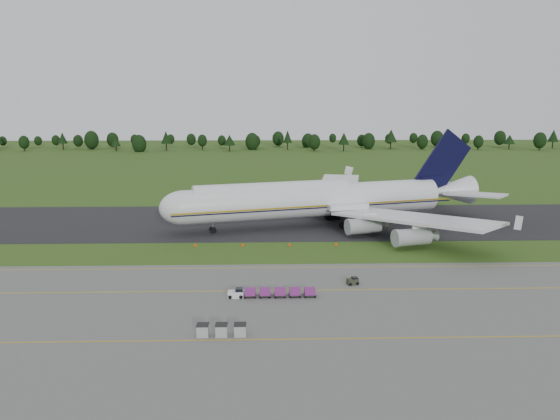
{
  "coord_description": "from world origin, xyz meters",
  "views": [
    {
      "loc": [
        -3.19,
        -104.55,
        30.06
      ],
      "look_at": [
        -0.26,
        2.0,
        8.26
      ],
      "focal_mm": 35.0,
      "sensor_mm": 36.0,
      "label": 1
    }
  ],
  "objects_px": {
    "aircraft": "(321,199)",
    "utility_cart": "(353,282)",
    "edge_markers": "(266,245)",
    "baggage_train": "(271,292)",
    "uld_row": "(222,330)"
  },
  "relations": [
    {
      "from": "uld_row",
      "to": "edge_markers",
      "type": "distance_m",
      "value": 43.81
    },
    {
      "from": "baggage_train",
      "to": "utility_cart",
      "type": "relative_size",
      "value": 6.67
    },
    {
      "from": "aircraft",
      "to": "uld_row",
      "type": "xyz_separation_m",
      "value": [
        -19.04,
        -62.23,
        -5.62
      ]
    },
    {
      "from": "baggage_train",
      "to": "uld_row",
      "type": "distance_m",
      "value": 15.28
    },
    {
      "from": "aircraft",
      "to": "uld_row",
      "type": "height_order",
      "value": "aircraft"
    },
    {
      "from": "utility_cart",
      "to": "uld_row",
      "type": "relative_size",
      "value": 0.32
    },
    {
      "from": "edge_markers",
      "to": "utility_cart",
      "type": "bearing_deg",
      "value": -59.52
    },
    {
      "from": "baggage_train",
      "to": "aircraft",
      "type": "bearing_deg",
      "value": 75.46
    },
    {
      "from": "edge_markers",
      "to": "baggage_train",
      "type": "bearing_deg",
      "value": -88.72
    },
    {
      "from": "aircraft",
      "to": "baggage_train",
      "type": "distance_m",
      "value": 50.32
    },
    {
      "from": "aircraft",
      "to": "utility_cart",
      "type": "relative_size",
      "value": 39.63
    },
    {
      "from": "aircraft",
      "to": "utility_cart",
      "type": "xyz_separation_m",
      "value": [
        0.99,
        -42.95,
        -5.92
      ]
    },
    {
      "from": "baggage_train",
      "to": "uld_row",
      "type": "xyz_separation_m",
      "value": [
        -6.49,
        -13.83,
        0.04
      ]
    },
    {
      "from": "utility_cart",
      "to": "uld_row",
      "type": "bearing_deg",
      "value": -136.09
    },
    {
      "from": "aircraft",
      "to": "edge_markers",
      "type": "bearing_deg",
      "value": -125.07
    }
  ]
}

